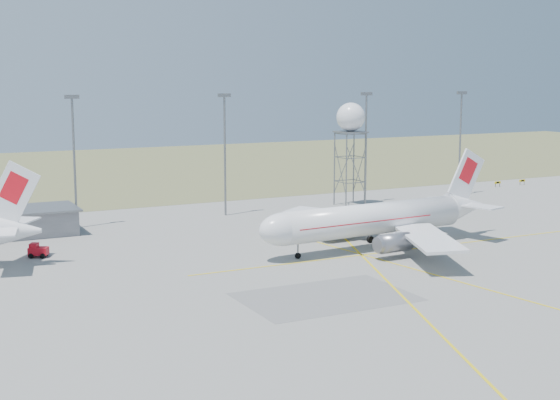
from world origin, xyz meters
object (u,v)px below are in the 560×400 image
radar_tower (350,148)px  baggage_tug (38,252)px  fire_truck (314,223)px  airliner_main (375,219)px

radar_tower → baggage_tug: (-58.21, -17.33, -9.78)m
fire_truck → baggage_tug: size_ratio=3.12×
radar_tower → fire_truck: radar_tower is taller
airliner_main → baggage_tug: bearing=-23.6°
fire_truck → radar_tower: bearing=37.9°
airliner_main → baggage_tug: airliner_main is taller
radar_tower → airliner_main: bearing=-116.4°
radar_tower → fire_truck: 28.90m
airliner_main → radar_tower: 36.75m
airliner_main → baggage_tug: 44.85m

